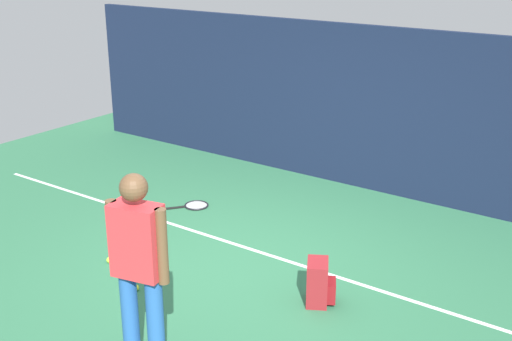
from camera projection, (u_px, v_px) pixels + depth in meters
The scene contains 9 objects.
ground_plane at pixel (235, 268), 6.99m from camera, with size 12.00×12.00×0.00m, color #2D6B47.
back_fence at pixel (364, 109), 8.92m from camera, with size 10.00×0.10×2.28m, color #141E38.
court_line at pixel (259, 252), 7.35m from camera, with size 9.00×0.05×0.00m, color white.
tennis_player at pixel (139, 262), 5.07m from camera, with size 0.52×0.30×1.70m.
tennis_racket at pixel (194, 206), 8.59m from camera, with size 0.52×0.59×0.03m.
backpack at pixel (319, 283), 6.26m from camera, with size 0.37×0.36×0.44m.
tennis_ball_near_player at pixel (136, 288), 6.53m from camera, with size 0.07×0.07×0.07m, color #CCE033.
tennis_ball_by_fence at pixel (140, 262), 7.04m from camera, with size 0.07×0.07×0.07m, color #CCE033.
tennis_ball_mid_court at pixel (109, 260), 7.09m from camera, with size 0.07×0.07×0.07m, color #CCE033.
Camera 1 is at (3.77, -4.96, 3.35)m, focal length 45.48 mm.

